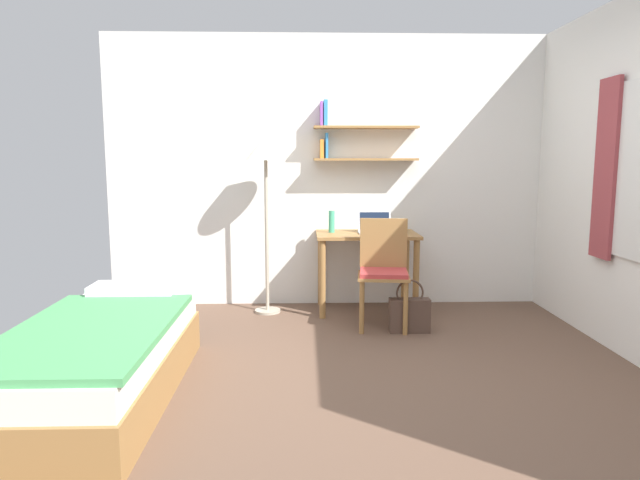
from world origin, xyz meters
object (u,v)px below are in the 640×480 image
(desk_chair, at_px, (383,268))
(handbag, at_px, (409,314))
(desk, at_px, (367,249))
(bed, at_px, (99,360))
(laptop, at_px, (375,227))
(water_bottle, at_px, (332,222))
(standing_lamp, at_px, (266,159))
(book_stack, at_px, (397,229))

(desk_chair, xyz_separation_m, handbag, (0.20, -0.16, -0.36))
(desk, bearing_deg, bed, -133.03)
(bed, relative_size, laptop, 6.05)
(desk, xyz_separation_m, handbag, (0.29, -0.67, -0.44))
(bed, bearing_deg, laptop, 46.07)
(water_bottle, xyz_separation_m, handbag, (0.61, -0.73, -0.69))
(handbag, bearing_deg, desk, 112.95)
(bed, xyz_separation_m, desk, (1.81, 1.94, 0.36))
(handbag, bearing_deg, standing_lamp, 151.84)
(desk_chair, relative_size, standing_lamp, 0.56)
(standing_lamp, bearing_deg, handbag, -28.16)
(standing_lamp, bearing_deg, desk, 1.45)
(bed, height_order, handbag, bed)
(standing_lamp, relative_size, handbag, 3.68)
(water_bottle, distance_m, handbag, 1.18)
(book_stack, bearing_deg, handbag, -90.14)
(bed, bearing_deg, standing_lamp, 65.32)
(desk_chair, relative_size, laptop, 2.93)
(bed, distance_m, desk, 2.68)
(book_stack, height_order, handbag, book_stack)
(laptop, relative_size, handbag, 0.71)
(laptop, xyz_separation_m, book_stack, (0.21, 0.00, -0.02))
(bed, bearing_deg, handbag, 31.12)
(bed, height_order, book_stack, book_stack)
(water_bottle, bearing_deg, desk_chair, -54.17)
(water_bottle, xyz_separation_m, book_stack, (0.61, -0.04, -0.07))
(bed, distance_m, handbag, 2.45)
(laptop, bearing_deg, book_stack, 0.81)
(desk_chair, xyz_separation_m, book_stack, (0.20, 0.54, 0.26))
(desk_chair, bearing_deg, desk, 99.62)
(desk, bearing_deg, standing_lamp, -178.55)
(laptop, bearing_deg, standing_lamp, -177.50)
(standing_lamp, distance_m, laptop, 1.19)
(desk_chair, bearing_deg, handbag, -39.32)
(desk, xyz_separation_m, desk_chair, (0.09, -0.51, -0.09))
(standing_lamp, height_order, laptop, standing_lamp)
(laptop, relative_size, book_stack, 1.40)
(desk, bearing_deg, water_bottle, 169.59)
(book_stack, xyz_separation_m, handbag, (-0.00, -0.70, -0.62))
(desk_chair, height_order, laptop, laptop)
(standing_lamp, xyz_separation_m, laptop, (1.01, 0.04, -0.63))
(standing_lamp, distance_m, book_stack, 1.38)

